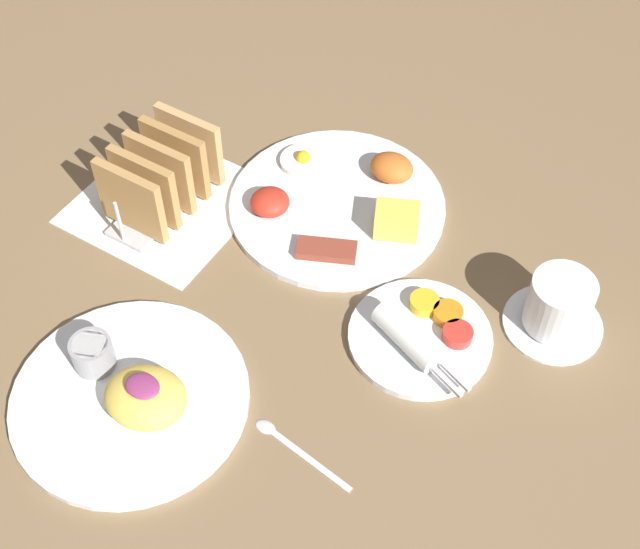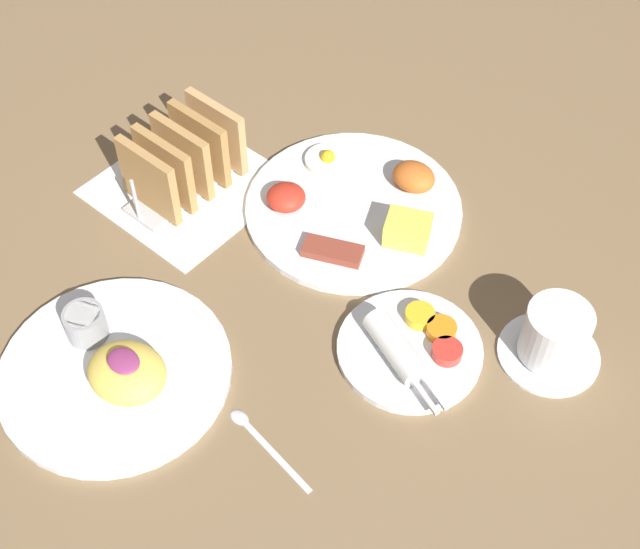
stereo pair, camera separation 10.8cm
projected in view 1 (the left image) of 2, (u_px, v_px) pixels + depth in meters
The scene contains 8 objects.
ground_plane at pixel (254, 289), 1.11m from camera, with size 3.00×3.00×0.00m, color brown.
napkin_flat at pixel (166, 202), 1.20m from camera, with size 0.22×0.22×0.00m.
plate_breakfast at pixel (340, 202), 1.19m from camera, with size 0.29×0.29×0.05m.
plate_condiments at pixel (420, 335), 1.05m from camera, with size 0.17×0.17×0.04m.
plate_foreground at pixel (130, 393), 0.99m from camera, with size 0.27×0.27×0.06m.
toast_rack at pixel (161, 176), 1.16m from camera, with size 0.10×0.18×0.10m.
coffee_cup at pixel (558, 307), 1.04m from camera, with size 0.12×0.12×0.08m.
teaspoon at pixel (288, 442), 0.97m from camera, with size 0.13×0.03×0.01m.
Camera 1 is at (0.43, -0.54, 0.87)m, focal length 50.00 mm.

